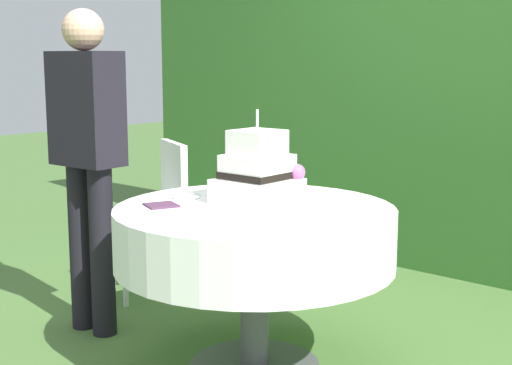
# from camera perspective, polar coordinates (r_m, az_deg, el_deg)

# --- Properties ---
(foliage_hedge) EXTENTS (5.30, 0.44, 2.36)m
(foliage_hedge) POSITION_cam_1_polar(r_m,az_deg,el_deg) (4.82, 16.34, 7.10)
(foliage_hedge) COLOR #336628
(foliage_hedge) RESTS_ON ground_plane
(cake_table) EXTENTS (1.22, 1.22, 0.73)m
(cake_table) POSITION_cam_1_polar(r_m,az_deg,el_deg) (3.18, -0.10, -4.28)
(cake_table) COLOR #4C4C51
(cake_table) RESTS_ON ground_plane
(wedding_cake) EXTENTS (0.32, 0.32, 0.42)m
(wedding_cake) POSITION_cam_1_polar(r_m,az_deg,el_deg) (3.22, 0.15, 0.68)
(wedding_cake) COLOR white
(wedding_cake) RESTS_ON cake_table
(serving_plate_near) EXTENTS (0.14, 0.14, 0.01)m
(serving_plate_near) POSITION_cam_1_polar(r_m,az_deg,el_deg) (3.19, 6.26, -1.74)
(serving_plate_near) COLOR white
(serving_plate_near) RESTS_ON cake_table
(serving_plate_far) EXTENTS (0.13, 0.13, 0.01)m
(serving_plate_far) POSITION_cam_1_polar(r_m,az_deg,el_deg) (3.37, -5.42, -1.10)
(serving_plate_far) COLOR white
(serving_plate_far) RESTS_ON cake_table
(serving_plate_left) EXTENTS (0.10, 0.10, 0.01)m
(serving_plate_left) POSITION_cam_1_polar(r_m,az_deg,el_deg) (3.57, -2.85, -0.47)
(serving_plate_left) COLOR white
(serving_plate_left) RESTS_ON cake_table
(serving_plate_right) EXTENTS (0.15, 0.15, 0.01)m
(serving_plate_right) POSITION_cam_1_polar(r_m,az_deg,el_deg) (2.92, 7.07, -2.82)
(serving_plate_right) COLOR white
(serving_plate_right) RESTS_ON cake_table
(napkin_stack) EXTENTS (0.17, 0.17, 0.01)m
(napkin_stack) POSITION_cam_1_polar(r_m,az_deg,el_deg) (3.20, -7.39, -1.77)
(napkin_stack) COLOR #4C2D47
(napkin_stack) RESTS_ON cake_table
(garden_chair) EXTENTS (0.53, 0.53, 0.89)m
(garden_chair) POSITION_cam_1_polar(r_m,az_deg,el_deg) (4.27, -7.67, -1.59)
(garden_chair) COLOR white
(garden_chair) RESTS_ON ground_plane
(standing_person) EXTENTS (0.37, 0.22, 1.60)m
(standing_person) POSITION_cam_1_polar(r_m,az_deg,el_deg) (3.66, -12.99, 2.56)
(standing_person) COLOR black
(standing_person) RESTS_ON ground_plane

